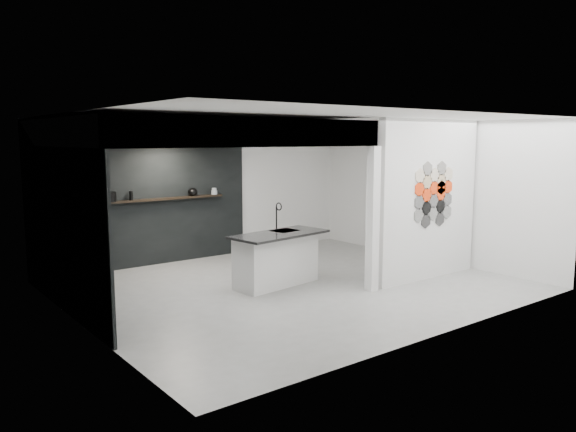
# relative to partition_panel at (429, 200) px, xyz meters

# --- Properties ---
(floor) EXTENTS (7.00, 6.00, 0.01)m
(floor) POSITION_rel_partition_panel_xyz_m (-2.23, 1.00, -1.40)
(floor) COLOR gray
(partition_panel) EXTENTS (2.45, 0.15, 2.80)m
(partition_panel) POSITION_rel_partition_panel_xyz_m (0.00, 0.00, 0.00)
(partition_panel) COLOR silver
(partition_panel) RESTS_ON floor
(bay_clad_back) EXTENTS (4.40, 0.04, 2.35)m
(bay_clad_back) POSITION_rel_partition_panel_xyz_m (-3.52, 3.97, -0.22)
(bay_clad_back) COLOR black
(bay_clad_back) RESTS_ON floor
(bay_clad_left) EXTENTS (0.04, 4.00, 2.35)m
(bay_clad_left) POSITION_rel_partition_panel_xyz_m (-5.70, 2.00, -0.22)
(bay_clad_left) COLOR black
(bay_clad_left) RESTS_ON floor
(bulkhead) EXTENTS (4.40, 4.00, 0.40)m
(bulkhead) POSITION_rel_partition_panel_xyz_m (-3.52, 2.00, 1.15)
(bulkhead) COLOR silver
(bulkhead) RESTS_ON corner_column
(corner_column) EXTENTS (0.16, 0.16, 2.35)m
(corner_column) POSITION_rel_partition_panel_xyz_m (-1.41, 0.00, -0.22)
(corner_column) COLOR silver
(corner_column) RESTS_ON floor
(fascia_beam) EXTENTS (4.40, 0.16, 0.40)m
(fascia_beam) POSITION_rel_partition_panel_xyz_m (-3.52, 0.08, 1.15)
(fascia_beam) COLOR silver
(fascia_beam) RESTS_ON corner_column
(wall_basin) EXTENTS (0.40, 0.60, 0.12)m
(wall_basin) POSITION_rel_partition_panel_xyz_m (-5.46, 1.80, -0.55)
(wall_basin) COLOR silver
(wall_basin) RESTS_ON bay_clad_left
(display_shelf) EXTENTS (3.00, 0.15, 0.04)m
(display_shelf) POSITION_rel_partition_panel_xyz_m (-3.43, 3.87, -0.10)
(display_shelf) COLOR black
(display_shelf) RESTS_ON bay_clad_back
(kitchen_island) EXTENTS (1.79, 0.98, 1.38)m
(kitchen_island) POSITION_rel_partition_panel_xyz_m (-2.43, 1.22, -0.94)
(kitchen_island) COLOR silver
(kitchen_island) RESTS_ON floor
(stockpot) EXTENTS (0.26, 0.26, 0.18)m
(stockpot) POSITION_rel_partition_panel_xyz_m (-4.27, 3.87, 0.01)
(stockpot) COLOR black
(stockpot) RESTS_ON display_shelf
(kettle) EXTENTS (0.23, 0.23, 0.16)m
(kettle) POSITION_rel_partition_panel_xyz_m (-2.58, 3.87, 0.00)
(kettle) COLOR black
(kettle) RESTS_ON display_shelf
(glass_bowl) EXTENTS (0.15, 0.15, 0.09)m
(glass_bowl) POSITION_rel_partition_panel_xyz_m (-2.08, 3.87, -0.04)
(glass_bowl) COLOR gray
(glass_bowl) RESTS_ON display_shelf
(glass_vase) EXTENTS (0.13, 0.13, 0.14)m
(glass_vase) POSITION_rel_partition_panel_xyz_m (-2.08, 3.87, -0.01)
(glass_vase) COLOR gray
(glass_vase) RESTS_ON display_shelf
(bottle_dark) EXTENTS (0.07, 0.07, 0.17)m
(bottle_dark) POSITION_rel_partition_panel_xyz_m (-3.87, 3.87, 0.01)
(bottle_dark) COLOR black
(bottle_dark) RESTS_ON display_shelf
(utensil_cup) EXTENTS (0.11, 0.11, 0.11)m
(utensil_cup) POSITION_rel_partition_panel_xyz_m (-4.47, 3.87, -0.02)
(utensil_cup) COLOR black
(utensil_cup) RESTS_ON display_shelf
(hex_tile_cluster) EXTENTS (1.04, 0.02, 1.16)m
(hex_tile_cluster) POSITION_rel_partition_panel_xyz_m (0.03, -0.09, 0.10)
(hex_tile_cluster) COLOR silver
(hex_tile_cluster) RESTS_ON partition_panel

